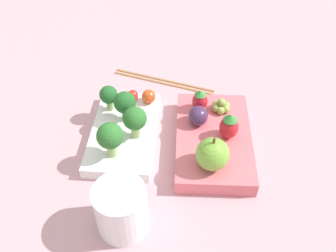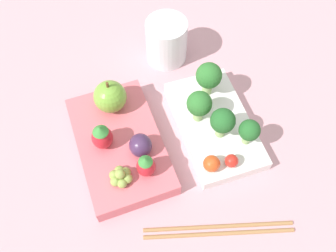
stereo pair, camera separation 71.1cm
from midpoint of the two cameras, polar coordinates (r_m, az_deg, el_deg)
ground_plane at (r=0.51m, az=-8.12°, el=-34.89°), size 4.00×4.00×0.00m
bento_box_savoury at (r=0.51m, az=-17.63°, el=-32.71°), size 0.20×0.12×0.02m
bento_box_fruit at (r=0.49m, az=2.97°, el=-36.09°), size 0.21×0.14×0.03m
broccoli_floret_0 at (r=0.47m, az=-17.85°, el=-28.67°), size 0.04×0.04×0.06m
broccoli_floret_1 at (r=0.50m, az=-20.72°, el=-25.40°), size 0.03×0.03×0.05m
broccoli_floret_2 at (r=0.46m, az=-23.03°, el=-37.61°), size 0.04×0.04×0.06m
broccoli_floret_3 at (r=0.46m, az=-16.42°, el=-33.66°), size 0.04×0.04×0.06m
cherry_tomato_0 at (r=0.51m, az=-14.84°, el=-24.16°), size 0.02×0.02×0.02m
cherry_tomato_1 at (r=0.50m, az=-11.45°, el=-25.01°), size 0.03×0.03×0.03m
apple at (r=0.45m, az=1.86°, el=-43.55°), size 0.05×0.05×0.06m
strawberry_0 at (r=0.46m, az=6.63°, el=-35.64°), size 0.03×0.03×0.05m
strawberry_1 at (r=0.47m, az=-0.00°, el=-27.93°), size 0.03×0.03×0.04m
plum at (r=0.47m, az=-0.67°, el=-32.17°), size 0.04×0.03×0.03m
grape_cluster at (r=0.48m, az=5.05°, el=-28.57°), size 0.03×0.03×0.02m
drinking_cup at (r=0.48m, az=-23.50°, el=-51.83°), size 0.07×0.07×0.08m
chopsticks_pair at (r=0.56m, az=-6.99°, el=-18.23°), size 0.06×0.21×0.01m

